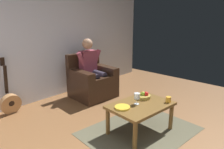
{
  "coord_description": "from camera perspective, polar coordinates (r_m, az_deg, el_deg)",
  "views": [
    {
      "loc": [
        2.01,
        1.06,
        1.66
      ],
      "look_at": [
        -0.5,
        -1.25,
        0.71
      ],
      "focal_mm": 33.98,
      "sensor_mm": 36.0,
      "label": 1
    }
  ],
  "objects": [
    {
      "name": "wall_back",
      "position": [
        4.34,
        -19.75,
        9.74
      ],
      "size": [
        5.99,
        0.06,
        2.57
      ],
      "primitive_type": "cube",
      "color": "silver",
      "rests_on": "ground"
    },
    {
      "name": "rug",
      "position": [
        3.29,
        7.45,
        -14.82
      ],
      "size": [
        1.71,
        1.37,
        0.01
      ],
      "primitive_type": "cube",
      "rotation": [
        0.0,
        0.0,
        -0.09
      ],
      "color": "#514D3A",
      "rests_on": "ground"
    },
    {
      "name": "armchair",
      "position": [
        4.46,
        -5.45,
        -1.94
      ],
      "size": [
        0.85,
        0.81,
        0.9
      ],
      "rotation": [
        0.0,
        0.0,
        -0.07
      ],
      "color": "black",
      "rests_on": "ground"
    },
    {
      "name": "person_seated",
      "position": [
        4.37,
        -5.49,
        2.14
      ],
      "size": [
        0.61,
        0.59,
        1.21
      ],
      "rotation": [
        0.0,
        0.0,
        -0.07
      ],
      "color": "brown",
      "rests_on": "ground"
    },
    {
      "name": "coffee_table",
      "position": [
        3.12,
        7.69,
        -8.97
      ],
      "size": [
        0.95,
        0.7,
        0.44
      ],
      "rotation": [
        0.0,
        0.0,
        -0.09
      ],
      "color": "brown",
      "rests_on": "ground"
    },
    {
      "name": "guitar",
      "position": [
        4.11,
        -25.74,
        -6.6
      ],
      "size": [
        0.35,
        0.21,
        0.99
      ],
      "color": "#AC7949",
      "rests_on": "ground"
    },
    {
      "name": "wine_glass_near",
      "position": [
        3.04,
        6.71,
        -5.94
      ],
      "size": [
        0.08,
        0.08,
        0.17
      ],
      "color": "silver",
      "rests_on": "coffee_table"
    },
    {
      "name": "fruit_bowl",
      "position": [
        3.3,
        8.39,
        -5.67
      ],
      "size": [
        0.23,
        0.23,
        0.11
      ],
      "color": "olive",
      "rests_on": "coffee_table"
    },
    {
      "name": "decorative_dish",
      "position": [
        2.94,
        2.81,
        -8.8
      ],
      "size": [
        0.21,
        0.21,
        0.02
      ],
      "primitive_type": "cylinder",
      "color": "gold",
      "rests_on": "coffee_table"
    },
    {
      "name": "candle_jar",
      "position": [
        3.22,
        14.91,
        -6.52
      ],
      "size": [
        0.08,
        0.08,
        0.08
      ],
      "primitive_type": "cylinder",
      "color": "gold",
      "rests_on": "coffee_table"
    }
  ]
}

